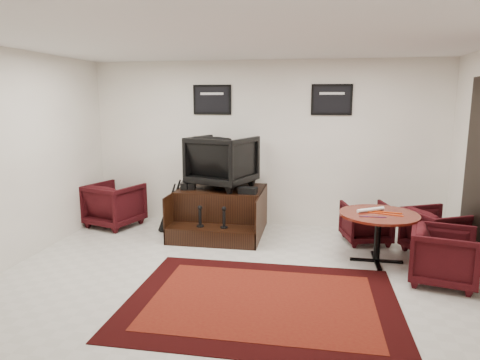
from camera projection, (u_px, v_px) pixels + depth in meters
name	position (u px, v px, depth m)	size (l,w,h in m)	color
ground	(239.00, 281.00, 5.14)	(6.00, 6.00, 0.00)	silver
room_shell	(276.00, 132.00, 4.86)	(6.02, 5.02, 2.81)	white
area_rug	(262.00, 301.00, 4.61)	(2.90, 2.18, 0.01)	black
shine_podium	(221.00, 212.00, 7.03)	(1.40, 1.44, 0.72)	black
shine_chair	(222.00, 159.00, 7.01)	(0.93, 0.87, 0.95)	black
shoes_pair	(188.00, 185.00, 6.97)	(0.28, 0.33, 0.11)	black
polish_kit	(248.00, 190.00, 6.62)	(0.27, 0.19, 0.09)	black
umbrella_black	(168.00, 207.00, 6.96)	(0.32, 0.12, 0.85)	black
umbrella_hooked	(173.00, 204.00, 7.06)	(0.33, 0.13, 0.90)	black
armchair_side	(114.00, 202.00, 7.35)	(0.80, 0.75, 0.82)	black
meeting_table	(379.00, 220.00, 5.65)	(1.03, 1.03, 0.67)	#4C130A
table_chair_back	(366.00, 221.00, 6.51)	(0.65, 0.61, 0.67)	black
table_chair_window	(437.00, 230.00, 5.94)	(0.71, 0.67, 0.73)	black
table_chair_corner	(444.00, 253.00, 5.02)	(0.72, 0.67, 0.74)	black
paper_roll	(371.00, 210.00, 5.72)	(0.05, 0.05, 0.42)	white
table_clutter	(383.00, 214.00, 5.60)	(0.57, 0.33, 0.01)	#E8430C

